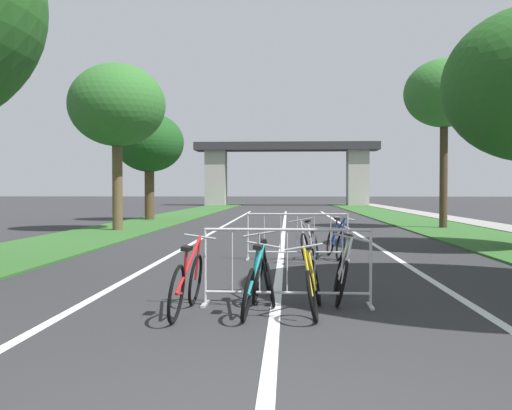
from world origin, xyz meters
The scene contains 19 objects.
grass_verge_left centered at (-6.47, 28.43, 0.03)m, with size 3.33×69.49×0.05m, color #2D5B26.
grass_verge_right centered at (6.47, 28.43, 0.03)m, with size 3.33×69.49×0.05m, color #2D5B26.
sidewalk_path_right centered at (8.96, 28.43, 0.04)m, with size 1.66×69.49×0.08m, color gray.
lane_stripe_center centered at (0.00, 20.10, 0.00)m, with size 0.14×40.20×0.01m, color silver.
lane_stripe_right_lane centered at (2.64, 20.10, 0.00)m, with size 0.14×40.20×0.01m, color silver.
lane_stripe_left_lane centered at (-2.64, 20.10, 0.00)m, with size 0.14×40.20×0.01m, color silver.
overpass_bridge centered at (0.00, 57.43, 4.42)m, with size 18.97×3.45×6.53m.
tree_left_oak_mid centered at (-6.36, 18.80, 4.78)m, with size 3.68×3.68×6.39m.
tree_left_pine_near centered at (-7.05, 26.78, 4.01)m, with size 3.59×3.59×5.58m.
tree_right_pine_far centered at (6.50, 20.94, 5.46)m, with size 3.24×3.24×6.89m.
crowd_barrier_nearest centered at (0.15, 4.69, 0.52)m, with size 2.29×0.48×1.05m.
crowd_barrier_second centered at (0.37, 9.89, 0.52)m, with size 2.29×0.45×1.05m.
bicycle_silver_0 centered at (0.63, 9.50, 0.38)m, with size 0.73×1.75×1.00m.
bicycle_teal_1 centered at (-0.27, 4.22, 0.36)m, with size 0.47×1.74×0.90m.
bicycle_blue_2 centered at (1.27, 10.38, 0.37)m, with size 0.57×1.72×0.99m.
bicycle_red_3 centered at (-1.11, 4.11, 0.39)m, with size 0.43×1.80×0.98m.
bicycle_black_4 centered at (-0.13, 5.11, 0.36)m, with size 0.53×1.70×0.96m.
bicycle_white_5 centered at (0.92, 5.15, 0.36)m, with size 0.48×1.65×0.99m.
bicycle_yellow_6 centered at (0.48, 4.24, 0.35)m, with size 0.52×1.68×0.94m.
Camera 1 is at (0.16, -3.09, 1.56)m, focal length 40.73 mm.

